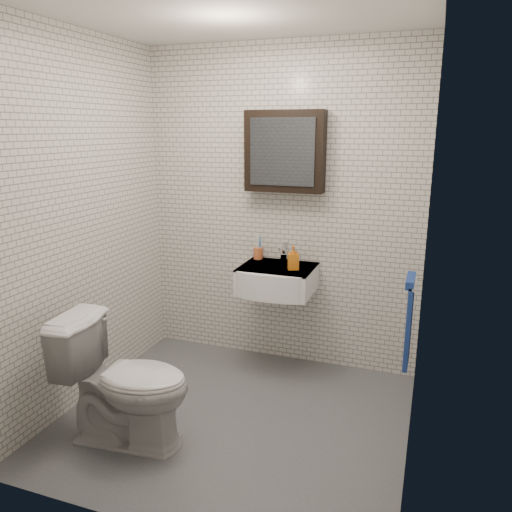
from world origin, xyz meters
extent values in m
cube|color=#4E5156|center=(0.00, 0.00, 0.01)|extent=(2.20, 2.00, 0.01)
cube|color=silver|center=(0.00, 1.00, 1.25)|extent=(2.20, 0.02, 2.50)
cube|color=silver|center=(0.00, -1.00, 1.25)|extent=(2.20, 0.02, 2.50)
cube|color=silver|center=(-1.10, 0.00, 1.25)|extent=(0.02, 2.00, 2.50)
cube|color=silver|center=(1.10, 0.00, 1.25)|extent=(0.02, 2.00, 2.50)
cube|color=white|center=(0.00, 0.00, 2.50)|extent=(2.20, 2.00, 0.02)
cube|color=white|center=(0.05, 0.78, 0.75)|extent=(0.55, 0.45, 0.20)
cylinder|color=silver|center=(0.05, 0.80, 0.84)|extent=(0.31, 0.31, 0.02)
cylinder|color=silver|center=(0.05, 0.80, 0.85)|extent=(0.04, 0.04, 0.01)
cube|color=white|center=(0.05, 0.78, 0.84)|extent=(0.55, 0.45, 0.01)
cylinder|color=silver|center=(0.05, 0.94, 0.88)|extent=(0.06, 0.06, 0.06)
cylinder|color=silver|center=(0.05, 0.94, 0.94)|extent=(0.03, 0.03, 0.08)
cylinder|color=silver|center=(0.05, 0.88, 0.97)|extent=(0.02, 0.12, 0.02)
cube|color=silver|center=(0.05, 0.97, 0.99)|extent=(0.02, 0.09, 0.01)
cube|color=black|center=(0.05, 0.93, 1.70)|extent=(0.60, 0.14, 0.60)
cube|color=#3F444C|center=(0.05, 0.85, 1.70)|extent=(0.49, 0.01, 0.49)
cylinder|color=silver|center=(1.06, 0.35, 0.95)|extent=(0.02, 0.30, 0.02)
cylinder|color=silver|center=(1.08, 0.48, 0.95)|extent=(0.04, 0.02, 0.02)
cylinder|color=silver|center=(1.08, 0.22, 0.95)|extent=(0.04, 0.02, 0.02)
cube|color=#22509F|center=(1.05, 0.35, 0.68)|extent=(0.03, 0.26, 0.54)
cube|color=#22509F|center=(1.04, 0.35, 0.96)|extent=(0.05, 0.26, 0.05)
cylinder|color=#C05B30|center=(-0.17, 0.94, 0.90)|extent=(0.09, 0.09, 0.09)
cylinder|color=white|center=(-0.18, 0.93, 0.96)|extent=(0.02, 0.03, 0.18)
cylinder|color=#408ACF|center=(-0.15, 0.93, 0.95)|extent=(0.01, 0.02, 0.16)
cylinder|color=white|center=(-0.17, 0.95, 0.96)|extent=(0.02, 0.03, 0.18)
cylinder|color=#408ACF|center=(-0.15, 0.95, 0.95)|extent=(0.02, 0.04, 0.17)
imported|color=orange|center=(0.18, 0.74, 0.94)|extent=(0.10, 0.11, 0.18)
imported|color=silver|center=(-0.52, -0.43, 0.40)|extent=(0.82, 0.52, 0.80)
camera|label=1|loc=(1.13, -2.71, 1.87)|focal=35.00mm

